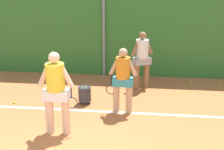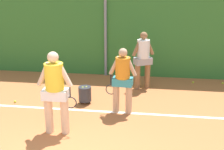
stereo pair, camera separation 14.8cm
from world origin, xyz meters
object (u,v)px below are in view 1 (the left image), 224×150
Objects in this scene: player_midcourt at (123,77)px; tennis_ball_6 at (221,82)px; player_backcourt_far at (142,57)px; tennis_ball_4 at (191,82)px; tennis_ball_2 at (14,102)px; player_foreground_near at (56,89)px; tennis_ball_8 at (135,80)px; ball_hopper at (85,94)px; tennis_ball_3 at (63,107)px.

tennis_ball_6 is (3.17, 2.61, -0.95)m from player_midcourt.
player_backcourt_far is 27.95× the size of tennis_ball_4.
tennis_ball_2 is (-3.59, -1.68, -1.00)m from player_backcourt_far.
player_foreground_near reaches higher than tennis_ball_8.
player_foreground_near is 4.22m from tennis_ball_8.
ball_hopper is at bearing 14.05° from player_backcourt_far.
player_foreground_near is 29.12× the size of tennis_ball_6.
tennis_ball_8 is at bearing -178.37° from tennis_ball_4.
tennis_ball_6 is 1.00× the size of tennis_ball_8.
player_midcourt is 26.50× the size of tennis_ball_3.
ball_hopper is 4.81m from tennis_ball_6.
tennis_ball_2 is at bearing -145.67° from tennis_ball_8.
tennis_ball_6 is at bearing 2.43° from tennis_ball_4.
player_midcourt is at bearing -140.58° from tennis_ball_6.
tennis_ball_6 and tennis_ball_8 have the same top height.
ball_hopper is 7.78× the size of tennis_ball_8.
tennis_ball_2 is at bearing -156.11° from tennis_ball_4.
tennis_ball_6 is (4.28, 2.17, -0.26)m from ball_hopper.
ball_hopper is 7.78× the size of tennis_ball_6.
player_midcourt reaches higher than tennis_ball_4.
tennis_ball_4 is at bearing 23.89° from tennis_ball_2.
tennis_ball_6 is at bearing 26.83° from ball_hopper.
player_backcourt_far is 2.97m from tennis_ball_6.
ball_hopper is at bearing -17.07° from player_midcourt.
ball_hopper is (-1.58, -1.45, -0.75)m from player_backcourt_far.
tennis_ball_3 is 4.58m from tennis_ball_4.
ball_hopper reaches higher than tennis_ball_3.
player_backcourt_far is 2.27m from ball_hopper.
player_backcourt_far is at bearing -69.99° from tennis_ball_8.
player_backcourt_far reaches higher than tennis_ball_4.
player_backcourt_far reaches higher than player_midcourt.
ball_hopper is 2.48m from tennis_ball_8.
ball_hopper is at bearing 80.33° from player_foreground_near.
tennis_ball_4 is at bearing 32.78° from ball_hopper.
tennis_ball_4 is (3.56, 3.82, -1.04)m from player_foreground_near.
player_foreground_near reaches higher than tennis_ball_6.
tennis_ball_4 is (5.31, 2.35, 0.00)m from tennis_ball_2.
tennis_ball_2 is at bearing -159.17° from tennis_ball_6.
player_midcourt reaches higher than tennis_ball_2.
tennis_ball_4 is at bearing -177.57° from tennis_ball_6.
player_backcourt_far is at bearing 25.03° from tennis_ball_2.
tennis_ball_2 is at bearing -3.50° from player_backcourt_far.
tennis_ball_2 and tennis_ball_4 have the same top height.
tennis_ball_8 is at bearing 34.33° from tennis_ball_2.
tennis_ball_3 is at bearing -6.01° from tennis_ball_2.
player_backcourt_far is at bearing 42.58° from ball_hopper.
ball_hopper reaches higher than tennis_ball_8.
tennis_ball_3 is (-2.11, -1.83, -1.00)m from player_backcourt_far.
player_midcourt is at bearing -21.70° from ball_hopper.
tennis_ball_3 is at bearing -144.05° from ball_hopper.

